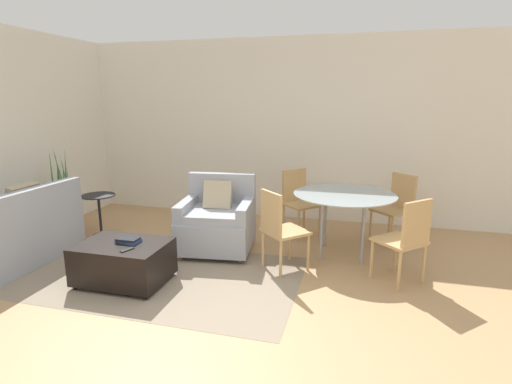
# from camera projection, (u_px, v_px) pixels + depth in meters

# --- Properties ---
(ground_plane) EXTENTS (20.00, 20.00, 0.00)m
(ground_plane) POSITION_uv_depth(u_px,v_px,m) (203.00, 335.00, 3.21)
(ground_plane) COLOR tan
(wall_back) EXTENTS (12.00, 0.06, 2.75)m
(wall_back) POSITION_uv_depth(u_px,v_px,m) (287.00, 131.00, 6.14)
(wall_back) COLOR white
(wall_back) RESTS_ON ground_plane
(wall_left) EXTENTS (0.06, 12.00, 2.75)m
(wall_left) POSITION_uv_depth(u_px,v_px,m) (10.00, 137.00, 5.12)
(wall_left) COLOR white
(wall_left) RESTS_ON ground_plane
(area_rug) EXTENTS (2.91, 1.75, 0.01)m
(area_rug) POSITION_uv_depth(u_px,v_px,m) (163.00, 276.00, 4.27)
(area_rug) COLOR gray
(area_rug) RESTS_ON ground_plane
(armchair) EXTENTS (0.96, 0.93, 0.92)m
(armchair) POSITION_uv_depth(u_px,v_px,m) (217.00, 222.00, 4.94)
(armchair) COLOR #999EA8
(armchair) RESTS_ON ground_plane
(ottoman) EXTENTS (0.88, 0.64, 0.42)m
(ottoman) POSITION_uv_depth(u_px,v_px,m) (124.00, 261.00, 4.08)
(ottoman) COLOR black
(ottoman) RESTS_ON ground_plane
(book_stack) EXTENTS (0.25, 0.17, 0.05)m
(book_stack) POSITION_uv_depth(u_px,v_px,m) (128.00, 240.00, 4.06)
(book_stack) COLOR #2D478C
(book_stack) RESTS_ON ottoman
(tv_remote_primary) EXTENTS (0.09, 0.15, 0.01)m
(tv_remote_primary) POSITION_uv_depth(u_px,v_px,m) (127.00, 250.00, 3.85)
(tv_remote_primary) COLOR black
(tv_remote_primary) RESTS_ON ottoman
(potted_plant) EXTENTS (0.42, 0.42, 1.26)m
(potted_plant) POSITION_uv_depth(u_px,v_px,m) (66.00, 214.00, 5.64)
(potted_plant) COLOR maroon
(potted_plant) RESTS_ON ground_plane
(side_table) EXTENTS (0.45, 0.45, 0.58)m
(side_table) POSITION_uv_depth(u_px,v_px,m) (99.00, 207.00, 5.43)
(side_table) COLOR black
(side_table) RESTS_ON ground_plane
(dining_table) EXTENTS (1.20, 1.20, 0.76)m
(dining_table) POSITION_uv_depth(u_px,v_px,m) (344.00, 200.00, 4.71)
(dining_table) COLOR #99A8AD
(dining_table) RESTS_ON ground_plane
(dining_chair_near_left) EXTENTS (0.59, 0.59, 0.90)m
(dining_chair_near_left) POSITION_uv_depth(u_px,v_px,m) (279.00, 225.00, 4.30)
(dining_chair_near_left) COLOR tan
(dining_chair_near_left) RESTS_ON ground_plane
(dining_chair_near_right) EXTENTS (0.59, 0.59, 0.90)m
(dining_chair_near_right) POSITION_uv_depth(u_px,v_px,m) (407.00, 236.00, 3.97)
(dining_chair_near_right) COLOR tan
(dining_chair_near_right) RESTS_ON ground_plane
(dining_chair_far_left) EXTENTS (0.59, 0.59, 0.90)m
(dining_chair_far_left) POSITION_uv_depth(u_px,v_px,m) (298.00, 197.00, 5.53)
(dining_chair_far_left) COLOR tan
(dining_chair_far_left) RESTS_ON ground_plane
(dining_chair_far_right) EXTENTS (0.59, 0.59, 0.90)m
(dining_chair_far_right) POSITION_uv_depth(u_px,v_px,m) (397.00, 204.00, 5.20)
(dining_chair_far_right) COLOR tan
(dining_chair_far_right) RESTS_ON ground_plane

